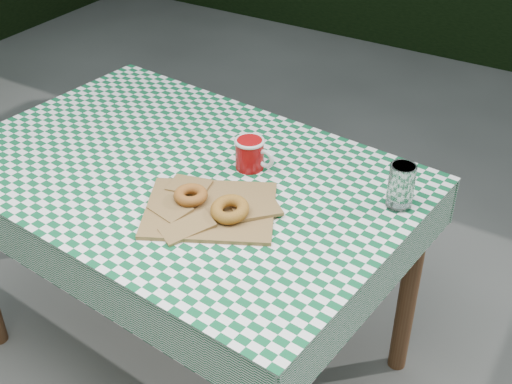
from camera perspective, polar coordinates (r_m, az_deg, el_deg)
ground at (r=2.55m, az=-3.86°, el=-10.73°), size 60.00×60.00×0.00m
table at (r=2.19m, az=-5.76°, el=-6.59°), size 1.39×1.00×0.75m
tablecloth at (r=1.97m, az=-6.38°, el=1.79°), size 1.41×1.02×0.01m
paper_bag at (r=1.78m, az=-3.91°, el=-1.43°), size 0.42×0.39×0.02m
bagel_front at (r=1.80m, az=-5.54°, el=-0.25°), size 0.11×0.11×0.03m
bagel_back at (r=1.73m, az=-2.23°, el=-1.47°), size 0.11×0.11×0.03m
coffee_mug at (r=1.94m, az=-0.54°, el=3.24°), size 0.17×0.17×0.09m
drinking_glass at (r=1.81m, az=12.15°, el=0.49°), size 0.09×0.09×0.13m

